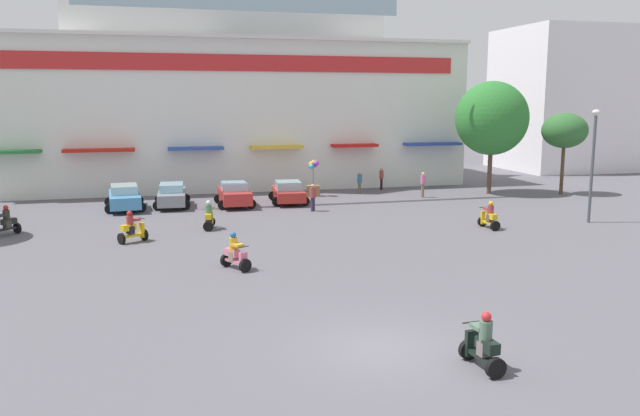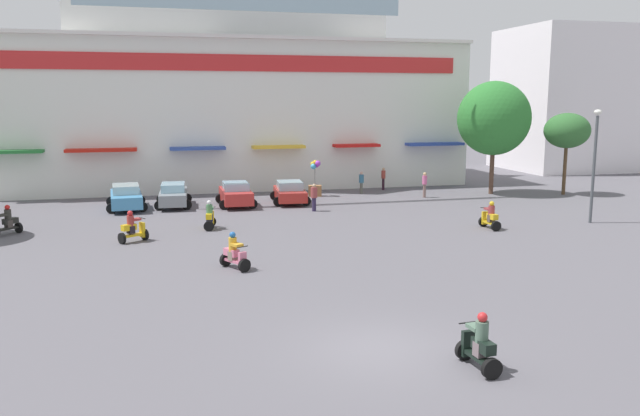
{
  "view_description": "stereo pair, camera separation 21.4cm",
  "coord_description": "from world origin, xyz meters",
  "px_view_note": "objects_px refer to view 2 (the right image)",
  "views": [
    {
      "loc": [
        -5.69,
        -15.3,
        6.59
      ],
      "look_at": [
        1.51,
        12.28,
        1.74
      ],
      "focal_mm": 35.95,
      "sensor_mm": 36.0,
      "label": 1
    },
    {
      "loc": [
        -5.48,
        -15.36,
        6.59
      ],
      "look_at": [
        1.51,
        12.28,
        1.74
      ],
      "focal_mm": 35.95,
      "sensor_mm": 36.0,
      "label": 2
    }
  ],
  "objects_px": {
    "parked_car_1": "(173,195)",
    "pedestrian_1": "(314,196)",
    "scooter_rider_7": "(490,217)",
    "pedestrian_0": "(383,177)",
    "parked_car_0": "(126,197)",
    "plaza_tree_1": "(567,131)",
    "pedestrian_2": "(361,181)",
    "pedestrian_3": "(425,183)",
    "balloon_vendor_cart": "(315,180)",
    "scooter_rider_2": "(479,346)",
    "parked_car_2": "(236,194)",
    "parked_car_3": "(290,192)",
    "scooter_rider_0": "(133,229)",
    "scooter_rider_3": "(7,223)",
    "scooter_rider_6": "(234,254)",
    "plaza_tree_3": "(494,118)",
    "scooter_rider_1": "(210,217)",
    "streetlamp_near": "(595,157)"
  },
  "relations": [
    {
      "from": "plaza_tree_3",
      "to": "parked_car_2",
      "type": "relative_size",
      "value": 1.96
    },
    {
      "from": "scooter_rider_6",
      "to": "pedestrian_1",
      "type": "height_order",
      "value": "pedestrian_1"
    },
    {
      "from": "parked_car_1",
      "to": "parked_car_0",
      "type": "bearing_deg",
      "value": -175.07
    },
    {
      "from": "scooter_rider_6",
      "to": "parked_car_3",
      "type": "bearing_deg",
      "value": 70.83
    },
    {
      "from": "scooter_rider_7",
      "to": "pedestrian_2",
      "type": "bearing_deg",
      "value": 101.01
    },
    {
      "from": "balloon_vendor_cart",
      "to": "scooter_rider_3",
      "type": "bearing_deg",
      "value": -153.83
    },
    {
      "from": "parked_car_3",
      "to": "scooter_rider_1",
      "type": "bearing_deg",
      "value": -127.98
    },
    {
      "from": "scooter_rider_0",
      "to": "pedestrian_3",
      "type": "distance_m",
      "value": 21.02
    },
    {
      "from": "scooter_rider_3",
      "to": "scooter_rider_6",
      "type": "height_order",
      "value": "scooter_rider_3"
    },
    {
      "from": "parked_car_0",
      "to": "scooter_rider_2",
      "type": "relative_size",
      "value": 3.05
    },
    {
      "from": "plaza_tree_1",
      "to": "pedestrian_2",
      "type": "bearing_deg",
      "value": 164.69
    },
    {
      "from": "parked_car_3",
      "to": "scooter_rider_2",
      "type": "distance_m",
      "value": 26.48
    },
    {
      "from": "parked_car_1",
      "to": "pedestrian_1",
      "type": "height_order",
      "value": "pedestrian_1"
    },
    {
      "from": "scooter_rider_0",
      "to": "pedestrian_2",
      "type": "xyz_separation_m",
      "value": [
        15.1,
        12.13,
        0.27
      ]
    },
    {
      "from": "scooter_rider_7",
      "to": "pedestrian_0",
      "type": "xyz_separation_m",
      "value": [
        -0.43,
        14.98,
        0.35
      ]
    },
    {
      "from": "parked_car_1",
      "to": "parked_car_3",
      "type": "xyz_separation_m",
      "value": [
        7.3,
        -0.36,
        -0.03
      ]
    },
    {
      "from": "scooter_rider_6",
      "to": "pedestrian_3",
      "type": "height_order",
      "value": "pedestrian_3"
    },
    {
      "from": "parked_car_2",
      "to": "pedestrian_3",
      "type": "xyz_separation_m",
      "value": [
        12.86,
        0.41,
        0.23
      ]
    },
    {
      "from": "scooter_rider_2",
      "to": "scooter_rider_7",
      "type": "bearing_deg",
      "value": 60.26
    },
    {
      "from": "scooter_rider_2",
      "to": "scooter_rider_1",
      "type": "bearing_deg",
      "value": 104.65
    },
    {
      "from": "scooter_rider_2",
      "to": "pedestrian_0",
      "type": "bearing_deg",
      "value": 74.46
    },
    {
      "from": "pedestrian_2",
      "to": "streetlamp_near",
      "type": "bearing_deg",
      "value": -56.72
    },
    {
      "from": "plaza_tree_1",
      "to": "parked_car_2",
      "type": "distance_m",
      "value": 23.18
    },
    {
      "from": "parked_car_0",
      "to": "balloon_vendor_cart",
      "type": "distance_m",
      "value": 12.6
    },
    {
      "from": "scooter_rider_2",
      "to": "pedestrian_3",
      "type": "distance_m",
      "value": 28.33
    },
    {
      "from": "scooter_rider_0",
      "to": "scooter_rider_3",
      "type": "height_order",
      "value": "scooter_rider_0"
    },
    {
      "from": "parked_car_0",
      "to": "scooter_rider_2",
      "type": "bearing_deg",
      "value": -70.42
    },
    {
      "from": "plaza_tree_3",
      "to": "streetlamp_near",
      "type": "height_order",
      "value": "plaza_tree_3"
    },
    {
      "from": "scooter_rider_0",
      "to": "streetlamp_near",
      "type": "height_order",
      "value": "streetlamp_near"
    },
    {
      "from": "parked_car_2",
      "to": "parked_car_3",
      "type": "distance_m",
      "value": 3.54
    },
    {
      "from": "parked_car_0",
      "to": "pedestrian_1",
      "type": "bearing_deg",
      "value": -17.93
    },
    {
      "from": "parked_car_0",
      "to": "pedestrian_2",
      "type": "relative_size",
      "value": 2.9
    },
    {
      "from": "parked_car_2",
      "to": "scooter_rider_2",
      "type": "xyz_separation_m",
      "value": [
        2.86,
        -26.1,
        -0.14
      ]
    },
    {
      "from": "pedestrian_0",
      "to": "parked_car_2",
      "type": "bearing_deg",
      "value": -158.15
    },
    {
      "from": "scooter_rider_2",
      "to": "pedestrian_0",
      "type": "xyz_separation_m",
      "value": [
        8.53,
        30.67,
        0.34
      ]
    },
    {
      "from": "plaza_tree_1",
      "to": "scooter_rider_6",
      "type": "bearing_deg",
      "value": -149.81
    },
    {
      "from": "scooter_rider_1",
      "to": "streetlamp_near",
      "type": "relative_size",
      "value": 0.25
    },
    {
      "from": "parked_car_0",
      "to": "scooter_rider_7",
      "type": "bearing_deg",
      "value": -30.61
    },
    {
      "from": "plaza_tree_3",
      "to": "parked_car_3",
      "type": "relative_size",
      "value": 1.83
    },
    {
      "from": "pedestrian_1",
      "to": "streetlamp_near",
      "type": "xyz_separation_m",
      "value": [
        13.63,
        -7.2,
        2.67
      ]
    },
    {
      "from": "scooter_rider_1",
      "to": "pedestrian_0",
      "type": "relative_size",
      "value": 0.92
    },
    {
      "from": "parked_car_3",
      "to": "scooter_rider_3",
      "type": "relative_size",
      "value": 2.87
    },
    {
      "from": "pedestrian_3",
      "to": "plaza_tree_1",
      "type": "bearing_deg",
      "value": -6.33
    },
    {
      "from": "scooter_rider_3",
      "to": "scooter_rider_6",
      "type": "bearing_deg",
      "value": -42.15
    },
    {
      "from": "scooter_rider_7",
      "to": "balloon_vendor_cart",
      "type": "height_order",
      "value": "balloon_vendor_cart"
    },
    {
      "from": "plaza_tree_3",
      "to": "scooter_rider_6",
      "type": "bearing_deg",
      "value": -141.42
    },
    {
      "from": "pedestrian_0",
      "to": "parked_car_3",
      "type": "bearing_deg",
      "value": -151.94
    },
    {
      "from": "parked_car_3",
      "to": "pedestrian_2",
      "type": "xyz_separation_m",
      "value": [
        5.69,
        2.67,
        0.19
      ]
    },
    {
      "from": "parked_car_0",
      "to": "pedestrian_3",
      "type": "relative_size",
      "value": 2.67
    },
    {
      "from": "pedestrian_3",
      "to": "balloon_vendor_cart",
      "type": "height_order",
      "value": "balloon_vendor_cart"
    }
  ]
}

